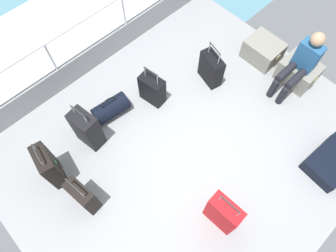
% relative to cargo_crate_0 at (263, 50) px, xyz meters
% --- Properties ---
extents(ground_plane, '(4.40, 5.20, 0.06)m').
position_rel_cargo_crate_0_xyz_m(ground_plane, '(0.30, -2.14, -0.21)').
color(ground_plane, '#939699').
extents(gunwale_port, '(0.06, 5.20, 0.45)m').
position_rel_cargo_crate_0_xyz_m(gunwale_port, '(-1.87, -2.14, 0.04)').
color(gunwale_port, '#939699').
rests_on(gunwale_port, ground_plane).
extents(railing_port, '(0.04, 4.20, 1.02)m').
position_rel_cargo_crate_0_xyz_m(railing_port, '(-1.87, -2.14, 0.60)').
color(railing_port, silver).
rests_on(railing_port, ground_plane).
extents(sea_wake, '(12.00, 12.00, 0.01)m').
position_rel_cargo_crate_0_xyz_m(sea_wake, '(-3.30, -2.14, -0.52)').
color(sea_wake, '#598C9E').
rests_on(sea_wake, ground_plane).
extents(cargo_crate_0, '(0.62, 0.49, 0.37)m').
position_rel_cargo_crate_0_xyz_m(cargo_crate_0, '(0.00, 0.00, 0.00)').
color(cargo_crate_0, gray).
rests_on(cargo_crate_0, ground_plane).
extents(cargo_crate_1, '(0.61, 0.47, 0.39)m').
position_rel_cargo_crate_0_xyz_m(cargo_crate_1, '(0.69, 0.04, 0.01)').
color(cargo_crate_1, gray).
rests_on(cargo_crate_1, ground_plane).
extents(passenger_seated, '(0.34, 0.66, 1.09)m').
position_rel_cargo_crate_0_xyz_m(passenger_seated, '(0.69, -0.14, 0.39)').
color(passenger_seated, '#26598C').
rests_on(passenger_seated, ground_plane).
extents(suitcase_0, '(0.44, 0.22, 0.86)m').
position_rel_cargo_crate_0_xyz_m(suitcase_0, '(1.35, -2.59, 0.16)').
color(suitcase_0, red).
rests_on(suitcase_0, ground_plane).
extents(suitcase_2, '(0.57, 0.79, 0.21)m').
position_rel_cargo_crate_0_xyz_m(suitcase_2, '(1.94, -0.84, -0.08)').
color(suitcase_2, black).
rests_on(suitcase_2, ground_plane).
extents(suitcase_3, '(0.42, 0.27, 0.74)m').
position_rel_cargo_crate_0_xyz_m(suitcase_3, '(-0.68, -1.94, 0.08)').
color(suitcase_3, black).
rests_on(suitcase_3, ground_plane).
extents(suitcase_4, '(0.44, 0.25, 0.85)m').
position_rel_cargo_crate_0_xyz_m(suitcase_4, '(-0.67, -3.80, 0.17)').
color(suitcase_4, black).
rests_on(suitcase_4, ground_plane).
extents(suitcase_5, '(0.42, 0.30, 0.89)m').
position_rel_cargo_crate_0_xyz_m(suitcase_5, '(-0.77, -3.11, 0.17)').
color(suitcase_5, black).
rests_on(suitcase_5, ground_plane).
extents(suitcase_6, '(0.46, 0.29, 0.77)m').
position_rel_cargo_crate_0_xyz_m(suitcase_6, '(-0.31, -0.99, 0.09)').
color(suitcase_6, black).
rests_on(suitcase_6, ground_plane).
extents(suitcase_8, '(0.42, 0.24, 0.77)m').
position_rel_cargo_crate_0_xyz_m(suitcase_8, '(-0.06, -3.72, 0.10)').
color(suitcase_8, black).
rests_on(suitcase_8, ground_plane).
extents(duffel_bag, '(0.36, 0.60, 0.43)m').
position_rel_cargo_crate_0_xyz_m(duffel_bag, '(-0.92, -2.60, -0.03)').
color(duffel_bag, black).
rests_on(duffel_bag, ground_plane).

